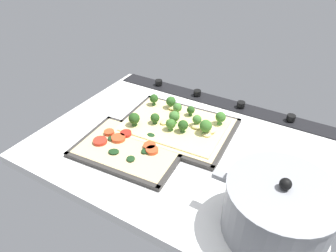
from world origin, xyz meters
TOP-DOWN VIEW (x-y plane):
  - ground_plane at (0.00, 0.00)cm, footprint 85.40×62.98cm
  - stove_control_panel at (-0.00, -27.99)cm, footprint 81.99×7.00cm
  - baking_tray_front at (5.14, -5.31)cm, footprint 36.61×28.58cm
  - broccoli_pizza at (5.07, -5.86)cm, footprint 34.08×26.04cm
  - baking_tray_back at (11.54, 10.80)cm, footprint 31.89×23.56cm
  - veggie_pizza_back at (11.84, 10.66)cm, footprint 29.32×20.99cm
  - cooking_pot at (-30.95, 17.08)cm, footprint 29.05×22.28cm

SIDE VIEW (x-z plane):
  - ground_plane at x=0.00cm, z-range -3.00..0.00cm
  - baking_tray_front at x=5.14cm, z-range -0.28..1.02cm
  - baking_tray_back at x=11.54cm, z-range -0.27..1.03cm
  - stove_control_panel at x=0.00cm, z-range -0.76..1.84cm
  - veggie_pizza_back at x=11.84cm, z-range 0.17..2.07cm
  - broccoli_pizza at x=5.07cm, z-range -0.95..5.09cm
  - cooking_pot at x=-30.95cm, z-range -1.16..13.92cm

